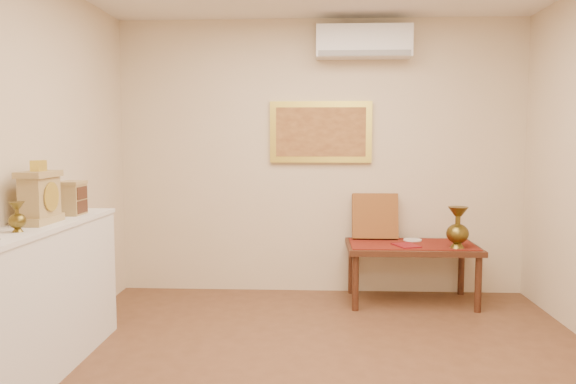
# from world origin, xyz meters

# --- Properties ---
(wall_back) EXTENTS (4.00, 0.02, 2.70)m
(wall_back) POSITION_xyz_m (0.00, 2.25, 1.35)
(wall_back) COLOR beige
(wall_back) RESTS_ON ground
(wall_front) EXTENTS (4.00, 0.02, 2.70)m
(wall_front) POSITION_xyz_m (0.00, -2.25, 1.35)
(wall_front) COLOR beige
(wall_front) RESTS_ON ground
(brass_urn_small) EXTENTS (0.10, 0.10, 0.23)m
(brass_urn_small) POSITION_xyz_m (-1.80, -0.16, 1.09)
(brass_urn_small) COLOR brown
(brass_urn_small) RESTS_ON display_ledge
(table_cloth) EXTENTS (1.14, 0.59, 0.01)m
(table_cloth) POSITION_xyz_m (0.85, 1.88, 0.55)
(table_cloth) COLOR maroon
(table_cloth) RESTS_ON low_table
(brass_urn_tall) EXTENTS (0.20, 0.20, 0.45)m
(brass_urn_tall) POSITION_xyz_m (1.22, 1.69, 0.78)
(brass_urn_tall) COLOR brown
(brass_urn_tall) RESTS_ON table_cloth
(plate) EXTENTS (0.17, 0.17, 0.01)m
(plate) POSITION_xyz_m (0.89, 2.04, 0.56)
(plate) COLOR white
(plate) RESTS_ON table_cloth
(menu) EXTENTS (0.26, 0.30, 0.01)m
(menu) POSITION_xyz_m (0.78, 1.75, 0.56)
(menu) COLOR maroon
(menu) RESTS_ON table_cloth
(cushion) EXTENTS (0.44, 0.19, 0.45)m
(cushion) POSITION_xyz_m (0.53, 2.14, 0.78)
(cushion) COLOR maroon
(cushion) RESTS_ON table_cloth
(display_ledge) EXTENTS (0.37, 2.02, 0.98)m
(display_ledge) POSITION_xyz_m (-1.82, 0.00, 0.49)
(display_ledge) COLOR silver
(display_ledge) RESTS_ON floor
(mantel_clock) EXTENTS (0.17, 0.36, 0.41)m
(mantel_clock) POSITION_xyz_m (-1.83, 0.18, 1.15)
(mantel_clock) COLOR tan
(mantel_clock) RESTS_ON display_ledge
(wooden_chest) EXTENTS (0.16, 0.21, 0.24)m
(wooden_chest) POSITION_xyz_m (-1.81, 0.61, 1.10)
(wooden_chest) COLOR tan
(wooden_chest) RESTS_ON display_ledge
(low_table) EXTENTS (1.20, 0.70, 0.55)m
(low_table) POSITION_xyz_m (0.85, 1.88, 0.48)
(low_table) COLOR #442214
(low_table) RESTS_ON floor
(painting) EXTENTS (1.00, 0.06, 0.60)m
(painting) POSITION_xyz_m (0.00, 2.22, 1.60)
(painting) COLOR gold
(painting) RESTS_ON wall_back
(ac_unit) EXTENTS (0.90, 0.25, 0.30)m
(ac_unit) POSITION_xyz_m (0.40, 2.12, 2.45)
(ac_unit) COLOR silver
(ac_unit) RESTS_ON wall_back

